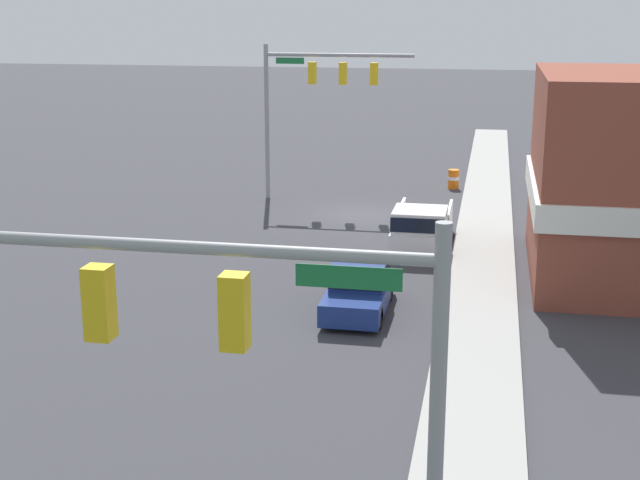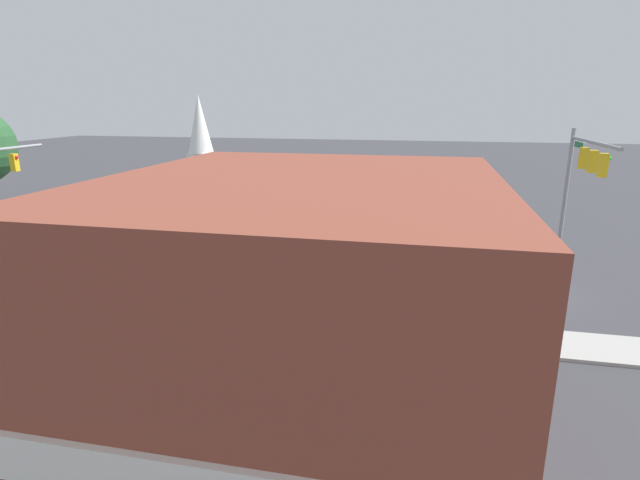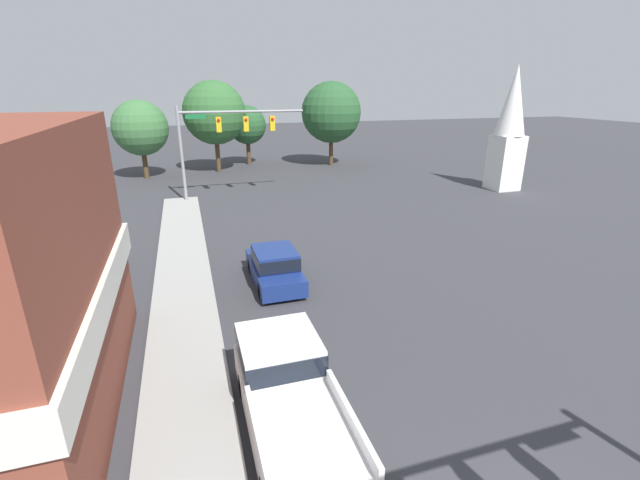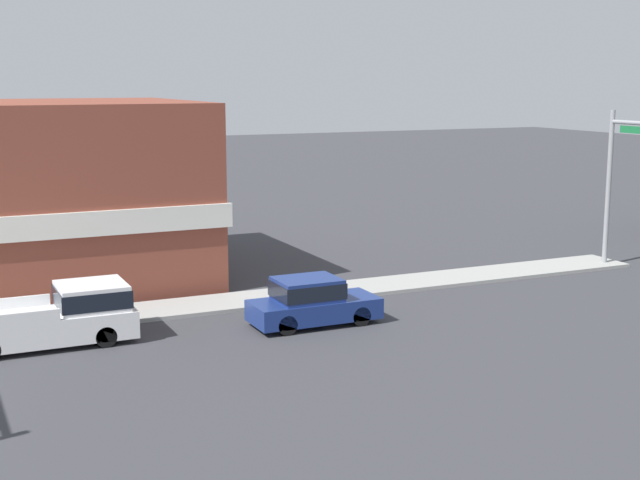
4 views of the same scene
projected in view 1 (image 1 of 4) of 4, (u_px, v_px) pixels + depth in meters
ground_plane at (362, 214)px, 41.60m from camera, size 200.00×200.00×0.00m
sidewalk_curb at (485, 218)px, 40.52m from camera, size 2.40×60.00×0.14m
near_signal_assembly at (314, 86)px, 43.32m from camera, size 7.35×0.49×7.64m
far_signal_assembly at (207, 336)px, 12.12m from camera, size 9.09×0.49×6.83m
car_lead at (359, 286)px, 28.22m from camera, size 1.83×4.32×1.61m
pickup_truck_parked at (422, 227)px, 35.51m from camera, size 2.14×5.46×1.83m
construction_barrel at (453, 179)px, 47.32m from camera, size 0.59×0.59×1.02m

